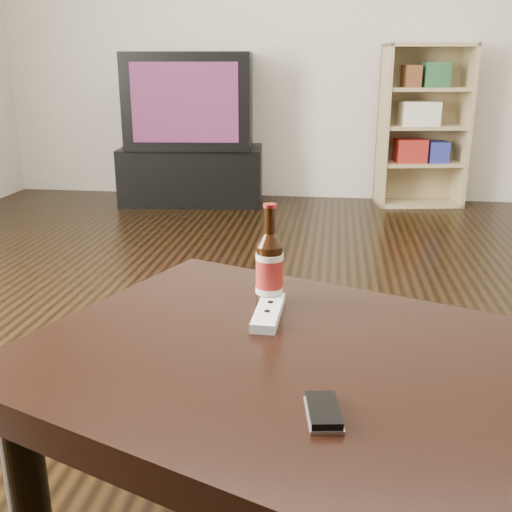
# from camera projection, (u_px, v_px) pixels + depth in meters

# --- Properties ---
(floor) EXTENTS (5.00, 6.00, 0.01)m
(floor) POSITION_uv_depth(u_px,v_px,m) (292.00, 390.00, 1.93)
(floor) COLOR black
(floor) RESTS_ON ground
(wall_back) EXTENTS (5.00, 0.02, 2.70)m
(wall_back) POSITION_uv_depth(u_px,v_px,m) (326.00, 15.00, 4.36)
(wall_back) COLOR beige
(wall_back) RESTS_ON ground
(tv_stand) EXTENTS (1.09, 0.63, 0.42)m
(tv_stand) POSITION_uv_depth(u_px,v_px,m) (193.00, 175.00, 4.53)
(tv_stand) COLOR black
(tv_stand) RESTS_ON floor
(tv) EXTENTS (0.95, 0.65, 0.67)m
(tv) POSITION_uv_depth(u_px,v_px,m) (190.00, 101.00, 4.37)
(tv) COLOR black
(tv) RESTS_ON tv_stand
(bookshelf) EXTENTS (0.66, 0.38, 1.15)m
(bookshelf) POSITION_uv_depth(u_px,v_px,m) (422.00, 123.00, 4.35)
(bookshelf) COLOR #9E825A
(bookshelf) RESTS_ON floor
(coffee_table) EXTENTS (1.49, 1.18, 0.49)m
(coffee_table) POSITION_uv_depth(u_px,v_px,m) (373.00, 407.00, 1.05)
(coffee_table) COLOR black
(coffee_table) RESTS_ON floor
(beer_bottle) EXTENTS (0.08, 0.08, 0.22)m
(beer_bottle) POSITION_uv_depth(u_px,v_px,m) (269.00, 268.00, 1.32)
(beer_bottle) COLOR black
(beer_bottle) RESTS_ON coffee_table
(phone) EXTENTS (0.06, 0.10, 0.02)m
(phone) POSITION_uv_depth(u_px,v_px,m) (323.00, 412.00, 0.90)
(phone) COLOR silver
(phone) RESTS_ON coffee_table
(remote) EXTENTS (0.06, 0.18, 0.02)m
(remote) POSITION_uv_depth(u_px,v_px,m) (268.00, 312.00, 1.26)
(remote) COLOR silver
(remote) RESTS_ON coffee_table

